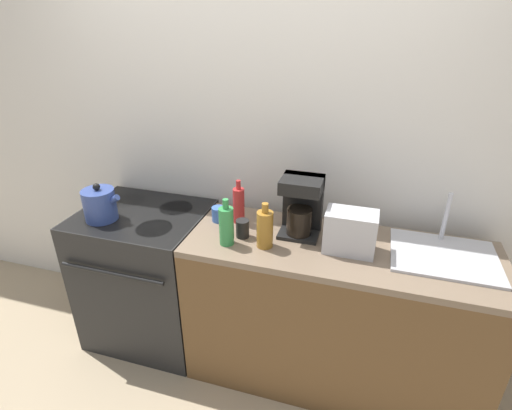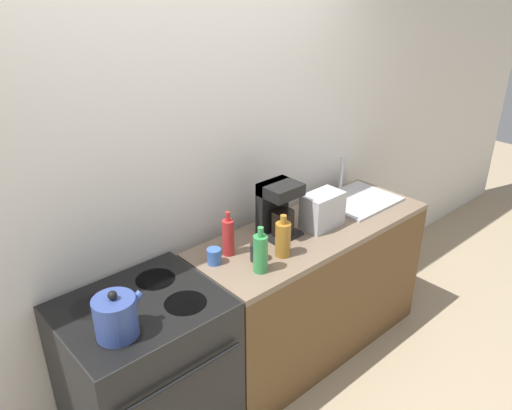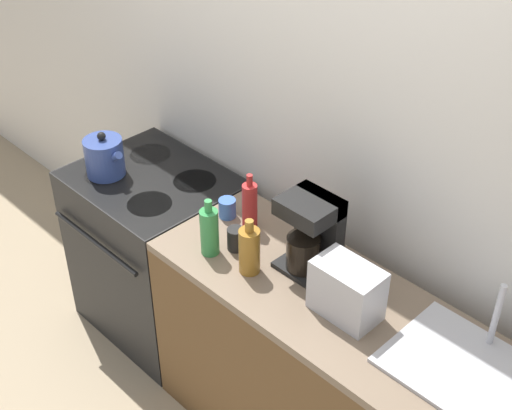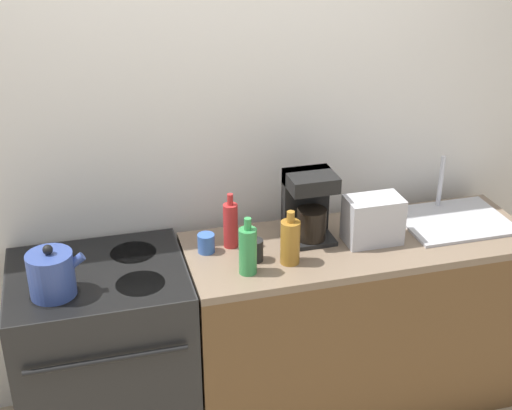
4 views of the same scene
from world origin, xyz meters
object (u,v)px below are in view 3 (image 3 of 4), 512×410
at_px(coffee_maker, 312,232).
at_px(cup_black, 236,239).
at_px(kettle, 105,157).
at_px(cup_blue, 227,208).
at_px(toaster, 347,290).
at_px(bottle_red, 250,205).
at_px(bottle_green, 210,231).
at_px(bottle_amber, 249,250).
at_px(stove, 157,251).

distance_m(coffee_maker, cup_black, 0.34).
xyz_separation_m(kettle, coffee_maker, (1.15, 0.19, 0.08)).
bearing_deg(kettle, cup_blue, 15.16).
bearing_deg(cup_black, toaster, 2.85).
distance_m(toaster, bottle_red, 0.65).
relative_size(bottle_red, cup_blue, 3.00).
relative_size(bottle_green, bottle_amber, 1.05).
xyz_separation_m(kettle, toaster, (1.42, 0.08, 0.01)).
height_order(bottle_red, bottle_amber, bottle_red).
height_order(cup_blue, cup_black, cup_black).
bearing_deg(bottle_green, stove, 165.03).
bearing_deg(kettle, bottle_amber, -0.40).
distance_m(toaster, cup_blue, 0.77).
bearing_deg(bottle_amber, bottle_red, 135.61).
relative_size(coffee_maker, bottle_red, 1.27).
distance_m(kettle, toaster, 1.42).
bearing_deg(kettle, coffee_maker, 9.34).
bearing_deg(stove, bottle_green, -14.97).
distance_m(bottle_green, cup_black, 0.12).
bearing_deg(stove, cup_blue, 6.26).
height_order(coffee_maker, bottle_green, coffee_maker).
relative_size(toaster, bottle_amber, 1.03).
xyz_separation_m(coffee_maker, bottle_green, (-0.35, -0.23, -0.06)).
relative_size(kettle, bottle_green, 0.90).
relative_size(bottle_green, cup_black, 2.60).
bearing_deg(bottle_red, stove, -172.82).
bearing_deg(bottle_amber, stove, 170.82).
bearing_deg(cup_blue, toaster, -7.66).
bearing_deg(toaster, coffee_maker, 158.07).
xyz_separation_m(stove, coffee_maker, (0.97, 0.06, 0.62)).
xyz_separation_m(kettle, bottle_green, (0.80, -0.04, 0.01)).
relative_size(cup_blue, cup_black, 0.87).
bearing_deg(kettle, toaster, 3.16).
relative_size(coffee_maker, cup_black, 3.33).
height_order(stove, cup_black, cup_black).
relative_size(stove, bottle_amber, 3.72).
bearing_deg(bottle_amber, bottle_green, -170.05).
xyz_separation_m(kettle, bottle_amber, (1.00, -0.01, 0.01)).
bearing_deg(bottle_green, bottle_amber, 9.95).
height_order(stove, coffee_maker, coffee_maker).
bearing_deg(bottle_amber, toaster, 11.42).
bearing_deg(bottle_green, toaster, 10.95).
xyz_separation_m(bottle_red, cup_black, (0.07, -0.15, -0.06)).
height_order(toaster, bottle_red, bottle_red).
height_order(stove, kettle, kettle).
xyz_separation_m(stove, toaster, (1.25, -0.05, 0.56)).
relative_size(toaster, bottle_green, 0.99).
distance_m(kettle, bottle_green, 0.80).
height_order(kettle, cup_black, kettle).
distance_m(coffee_maker, bottle_green, 0.42).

